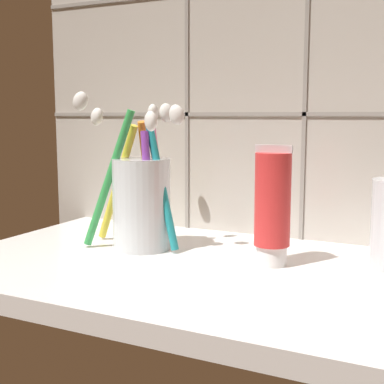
% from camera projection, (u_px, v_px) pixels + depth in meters
% --- Properties ---
extents(sink_counter, '(0.64, 0.32, 0.02)m').
position_uv_depth(sink_counter, '(244.00, 280.00, 0.54)').
color(sink_counter, white).
rests_on(sink_counter, ground).
extents(tile_wall_backsplash, '(0.74, 0.02, 0.46)m').
position_uv_depth(tile_wall_backsplash, '(295.00, 68.00, 0.65)').
color(tile_wall_backsplash, '#B7B2A8').
rests_on(tile_wall_backsplash, ground).
extents(toothbrush_cup, '(0.15, 0.11, 0.18)m').
position_uv_depth(toothbrush_cup, '(141.00, 197.00, 0.62)').
color(toothbrush_cup, silver).
rests_on(toothbrush_cup, sink_counter).
extents(toothpaste_tube, '(0.04, 0.04, 0.12)m').
position_uv_depth(toothpaste_tube, '(272.00, 207.00, 0.55)').
color(toothpaste_tube, white).
rests_on(toothpaste_tube, sink_counter).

